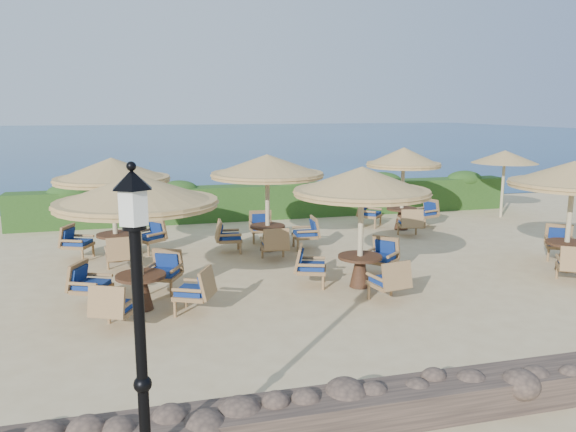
{
  "coord_description": "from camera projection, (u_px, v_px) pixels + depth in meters",
  "views": [
    {
      "loc": [
        -4.72,
        -12.08,
        3.85
      ],
      "look_at": [
        -1.32,
        0.8,
        1.3
      ],
      "focal_mm": 35.0,
      "sensor_mm": 36.0,
      "label": 1
    }
  ],
  "objects": [
    {
      "name": "hedge",
      "position": [
        278.0,
        201.0,
        20.11
      ],
      "size": [
        18.0,
        0.9,
        1.2
      ],
      "primitive_type": "cube",
      "color": "#1F4215",
      "rests_on": "ground"
    },
    {
      "name": "lamp_post",
      "position": [
        141.0,
        350.0,
        5.43
      ],
      "size": [
        0.44,
        0.44,
        3.31
      ],
      "color": "black",
      "rests_on": "ground"
    },
    {
      "name": "cafe_set_2",
      "position": [
        572.0,
        187.0,
        13.21
      ],
      "size": [
        2.94,
        2.94,
        2.65
      ],
      "color": "#C9B98E",
      "rests_on": "ground"
    },
    {
      "name": "cafe_set_4",
      "position": [
        267.0,
        183.0,
        15.15
      ],
      "size": [
        3.08,
        3.08,
        2.65
      ],
      "color": "#C9B98E",
      "rests_on": "ground"
    },
    {
      "name": "sea",
      "position": [
        173.0,
        136.0,
        79.85
      ],
      "size": [
        160.0,
        160.0,
        0.0
      ],
      "primitive_type": "plane",
      "color": "navy",
      "rests_on": "ground"
    },
    {
      "name": "extra_parasol",
      "position": [
        505.0,
        157.0,
        19.87
      ],
      "size": [
        2.3,
        2.3,
        2.41
      ],
      "color": "#C9B98E",
      "rests_on": "ground"
    },
    {
      "name": "cafe_set_3",
      "position": [
        113.0,
        186.0,
        14.13
      ],
      "size": [
        2.89,
        2.89,
        2.65
      ],
      "color": "#C9B98E",
      "rests_on": "ground"
    },
    {
      "name": "cafe_set_0",
      "position": [
        138.0,
        214.0,
        10.6
      ],
      "size": [
        3.09,
        3.09,
        2.65
      ],
      "color": "#C9B98E",
      "rests_on": "ground"
    },
    {
      "name": "stone_wall",
      "position": [
        518.0,
        387.0,
        7.45
      ],
      "size": [
        15.0,
        0.65,
        0.44
      ],
      "primitive_type": "cube",
      "color": "brown",
      "rests_on": "ground"
    },
    {
      "name": "ground",
      "position": [
        350.0,
        273.0,
        13.38
      ],
      "size": [
        120.0,
        120.0,
        0.0
      ],
      "primitive_type": "plane",
      "color": "#D3BA85",
      "rests_on": "ground"
    },
    {
      "name": "cafe_set_5",
      "position": [
        403.0,
        174.0,
        17.87
      ],
      "size": [
        2.71,
        2.65,
        2.65
      ],
      "color": "#C9B98E",
      "rests_on": "ground"
    },
    {
      "name": "cafe_set_1",
      "position": [
        361.0,
        200.0,
        11.97
      ],
      "size": [
        2.95,
        2.95,
        2.65
      ],
      "color": "#C9B98E",
      "rests_on": "ground"
    }
  ]
}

